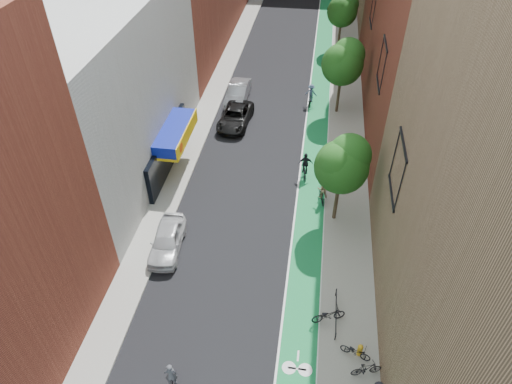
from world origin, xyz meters
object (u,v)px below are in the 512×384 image
at_px(parked_car_black, 235,117).
at_px(fire_hydrant, 360,350).
at_px(cyclist_lane_mid, 305,168).
at_px(cyclist_lane_near, 322,192).
at_px(cyclist_lane_far, 311,96).
at_px(parked_car_silver, 238,93).
at_px(cyclist_lead, 172,381).
at_px(parked_car_white, 167,240).

distance_m(parked_car_black, fire_hydrant, 22.94).
bearing_deg(parked_car_black, cyclist_lane_mid, -41.82).
distance_m(cyclist_lane_near, fire_hydrant, 11.77).
bearing_deg(parked_car_black, cyclist_lane_far, 38.63).
distance_m(parked_car_silver, cyclist_lane_mid, 12.66).
relative_size(parked_car_silver, cyclist_lane_far, 2.50).
distance_m(cyclist_lane_mid, cyclist_lane_far, 10.87).
xyz_separation_m(cyclist_lead, cyclist_lane_far, (4.96, 27.94, 0.21)).
relative_size(cyclist_lane_mid, cyclist_lane_far, 1.05).
height_order(parked_car_silver, cyclist_lane_mid, cyclist_lane_mid).
bearing_deg(parked_car_black, cyclist_lead, -83.14).
bearing_deg(fire_hydrant, parked_car_white, 153.95).
distance_m(parked_car_white, cyclist_lane_far, 20.81).
bearing_deg(parked_car_black, fire_hydrant, -60.27).
distance_m(cyclist_lead, cyclist_lane_near, 15.90).
distance_m(parked_car_white, parked_car_black, 15.05).
xyz_separation_m(cyclist_lane_near, cyclist_lane_far, (-1.50, 13.42, 0.03)).
relative_size(cyclist_lead, fire_hydrant, 2.51).
bearing_deg(cyclist_lane_near, cyclist_lane_mid, -76.73).
xyz_separation_m(cyclist_lead, cyclist_lane_mid, (5.13, 17.07, 0.20)).
distance_m(parked_car_white, cyclist_lane_near, 10.98).
xyz_separation_m(parked_car_white, cyclist_lane_mid, (7.94, 8.43, 0.09)).
bearing_deg(parked_car_black, parked_car_silver, 100.75).
height_order(parked_car_white, cyclist_lane_far, cyclist_lane_far).
bearing_deg(cyclist_lane_mid, parked_car_white, 39.70).
distance_m(parked_car_black, cyclist_lead, 23.64).
xyz_separation_m(cyclist_lane_far, fire_hydrant, (3.80, -24.96, -0.30)).
xyz_separation_m(parked_car_white, cyclist_lane_far, (7.78, 19.30, 0.11)).
bearing_deg(cyclist_lane_mid, cyclist_lead, 66.27).
xyz_separation_m(parked_car_white, parked_car_silver, (1.05, 19.04, 0.06)).
height_order(parked_car_silver, cyclist_lane_far, cyclist_lane_far).
xyz_separation_m(cyclist_lane_near, fire_hydrant, (2.30, -11.54, -0.27)).
relative_size(parked_car_silver, cyclist_lane_near, 2.59).
distance_m(cyclist_lane_near, cyclist_lane_mid, 2.88).
xyz_separation_m(cyclist_lane_mid, cyclist_lane_far, (-0.17, 10.87, 0.02)).
xyz_separation_m(parked_car_black, cyclist_lane_mid, (6.40, -6.54, 0.12)).
bearing_deg(parked_car_white, fire_hydrant, -30.32).
bearing_deg(fire_hydrant, cyclist_lane_near, 101.29).
bearing_deg(cyclist_lead, cyclist_lane_far, -115.06).
bearing_deg(cyclist_lane_near, cyclist_lane_far, -97.92).
bearing_deg(cyclist_lane_mid, cyclist_lane_far, -96.11).
height_order(cyclist_lead, fire_hydrant, cyclist_lead).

